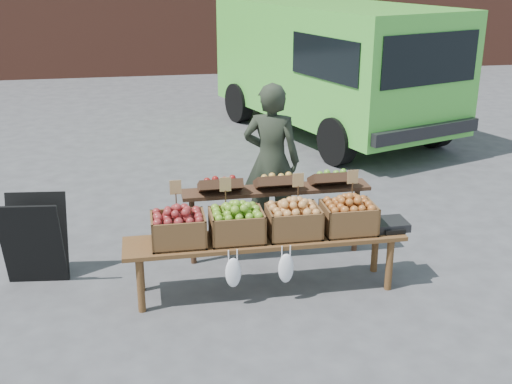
{
  "coord_description": "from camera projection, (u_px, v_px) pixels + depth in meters",
  "views": [
    {
      "loc": [
        -0.49,
        -5.02,
        3.09
      ],
      "look_at": [
        0.59,
        1.0,
        0.85
      ],
      "focal_mm": 45.0,
      "sensor_mm": 36.0,
      "label": 1
    }
  ],
  "objects": [
    {
      "name": "back_table",
      "position": [
        276.0,
        212.0,
        6.87
      ],
      "size": [
        2.1,
        0.44,
        1.04
      ],
      "primitive_type": null,
      "color": "#3C2517",
      "rests_on": "ground"
    },
    {
      "name": "display_bench",
      "position": [
        265.0,
        264.0,
        6.24
      ],
      "size": [
        2.7,
        0.56,
        0.57
      ],
      "primitive_type": null,
      "color": "brown",
      "rests_on": "ground"
    },
    {
      "name": "crate_golden_apples",
      "position": [
        178.0,
        230.0,
        5.96
      ],
      "size": [
        0.5,
        0.4,
        0.28
      ],
      "primitive_type": null,
      "color": "maroon",
      "rests_on": "display_bench"
    },
    {
      "name": "chalkboard_sign",
      "position": [
        35.0,
        240.0,
        6.37
      ],
      "size": [
        0.63,
        0.4,
        0.9
      ],
      "primitive_type": null,
      "rotation": [
        0.0,
        0.0,
        -0.12
      ],
      "color": "black",
      "rests_on": "ground"
    },
    {
      "name": "weighing_scale",
      "position": [
        389.0,
        224.0,
        6.34
      ],
      "size": [
        0.34,
        0.3,
        0.08
      ],
      "primitive_type": "cube",
      "color": "black",
      "rests_on": "display_bench"
    },
    {
      "name": "ground",
      "position": [
        212.0,
        322.0,
        5.78
      ],
      "size": [
        80.0,
        80.0,
        0.0
      ],
      "primitive_type": "plane",
      "color": "#49494C"
    },
    {
      "name": "crate_green_apples",
      "position": [
        348.0,
        218.0,
        6.23
      ],
      "size": [
        0.5,
        0.4,
        0.28
      ],
      "primitive_type": null,
      "color": "#AF5A2E",
      "rests_on": "display_bench"
    },
    {
      "name": "vendor",
      "position": [
        271.0,
        161.0,
        7.35
      ],
      "size": [
        0.77,
        0.65,
        1.8
      ],
      "primitive_type": "imported",
      "rotation": [
        0.0,
        0.0,
        2.76
      ],
      "color": "#252C20",
      "rests_on": "ground"
    },
    {
      "name": "crate_red_apples",
      "position": [
        293.0,
        222.0,
        6.14
      ],
      "size": [
        0.5,
        0.4,
        0.28
      ],
      "primitive_type": null,
      "color": "gold",
      "rests_on": "display_bench"
    },
    {
      "name": "delivery_van",
      "position": [
        331.0,
        70.0,
        11.59
      ],
      "size": [
        3.99,
        5.72,
        2.34
      ],
      "primitive_type": null,
      "rotation": [
        0.0,
        0.0,
        0.34
      ],
      "color": "#52C63E",
      "rests_on": "ground"
    },
    {
      "name": "crate_russet_pears",
      "position": [
        237.0,
        226.0,
        6.05
      ],
      "size": [
        0.5,
        0.4,
        0.28
      ],
      "primitive_type": null,
      "color": "#4E7B21",
      "rests_on": "display_bench"
    }
  ]
}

